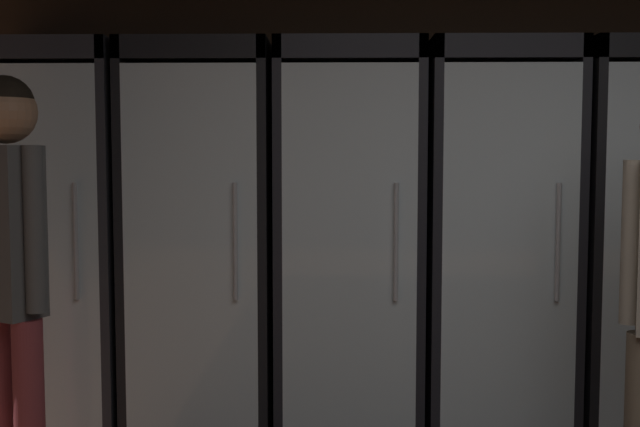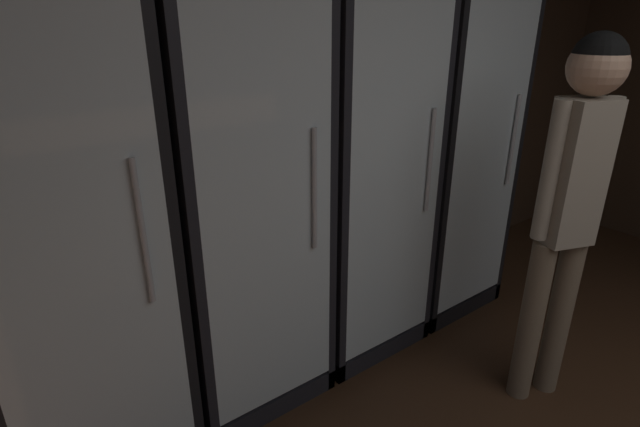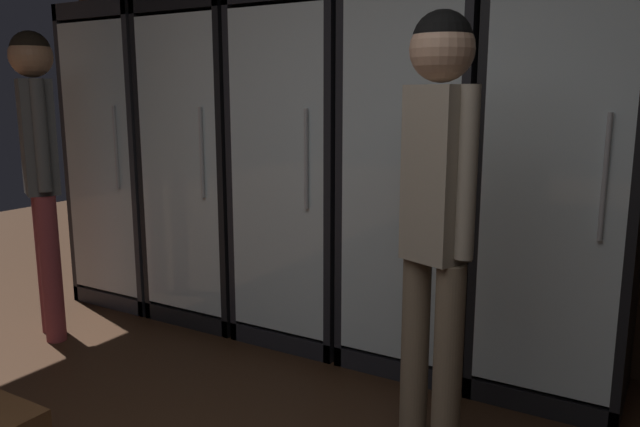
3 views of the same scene
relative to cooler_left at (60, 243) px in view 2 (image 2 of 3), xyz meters
The scene contains 6 objects.
wall_back 1.58m from the cooler_left, 11.65° to the left, with size 6.00×0.06×2.80m, color #382619.
cooler_left is the anchor object (origin of this frame).
cooler_center 0.68m from the cooler_left, ahead, with size 0.65×0.62×1.94m.
cooler_right 1.36m from the cooler_left, ahead, with size 0.65×0.62×1.94m.
cooler_far_right 2.04m from the cooler_left, ahead, with size 0.65×0.62×1.94m.
shopper_near 2.00m from the cooler_left, 27.84° to the right, with size 0.30×0.22×1.66m.
Camera 2 is at (-1.70, 0.89, 1.72)m, focal length 27.54 mm.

